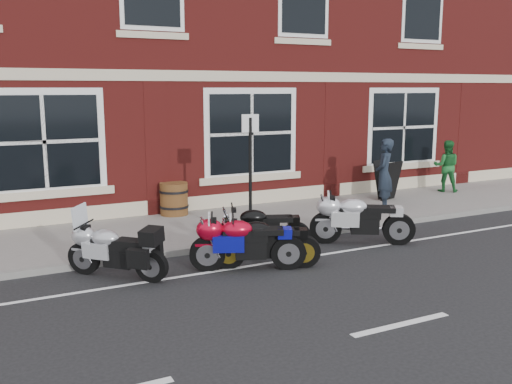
% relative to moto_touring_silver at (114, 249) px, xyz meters
% --- Properties ---
extents(ground, '(80.00, 80.00, 0.00)m').
position_rel_moto_touring_silver_xyz_m(ground, '(2.95, -0.67, -0.50)').
color(ground, black).
rests_on(ground, ground).
extents(sidewalk, '(30.00, 3.00, 0.12)m').
position_rel_moto_touring_silver_xyz_m(sidewalk, '(2.95, 2.33, -0.44)').
color(sidewalk, slate).
rests_on(sidewalk, ground).
extents(kerb, '(30.00, 0.16, 0.12)m').
position_rel_moto_touring_silver_xyz_m(kerb, '(2.95, 0.75, -0.44)').
color(kerb, slate).
rests_on(kerb, ground).
extents(moto_touring_silver, '(1.38, 1.41, 1.22)m').
position_rel_moto_touring_silver_xyz_m(moto_touring_silver, '(0.00, 0.00, 0.00)').
color(moto_touring_silver, black).
rests_on(moto_touring_silver, ground).
extents(moto_sport_red, '(1.90, 0.91, 0.91)m').
position_rel_moto_touring_silver_xyz_m(moto_sport_red, '(2.11, -0.63, 0.02)').
color(moto_sport_red, black).
rests_on(moto_sport_red, ground).
extents(moto_sport_black, '(1.79, 0.89, 0.86)m').
position_rel_moto_touring_silver_xyz_m(moto_sport_black, '(2.45, -0.67, -0.00)').
color(moto_sport_black, black).
rests_on(moto_sport_black, ground).
extents(moto_sport_silver, '(1.87, 1.21, 0.95)m').
position_rel_moto_touring_silver_xyz_m(moto_sport_silver, '(4.91, -0.15, 0.05)').
color(moto_sport_silver, black).
rests_on(moto_sport_silver, ground).
extents(moto_naked_black, '(1.81, 0.81, 0.85)m').
position_rel_moto_touring_silver_xyz_m(moto_naked_black, '(2.84, 0.23, -0.01)').
color(moto_naked_black, black).
rests_on(moto_naked_black, ground).
extents(pedestrian_left, '(0.76, 0.76, 1.77)m').
position_rel_moto_touring_silver_xyz_m(pedestrian_left, '(7.12, 1.82, 0.51)').
color(pedestrian_left, black).
rests_on(pedestrian_left, sidewalk).
extents(pedestrian_right, '(0.92, 0.91, 1.50)m').
position_rel_moto_touring_silver_xyz_m(pedestrian_right, '(10.38, 2.98, 0.38)').
color(pedestrian_right, '#1B6028').
rests_on(pedestrian_right, sidewalk).
extents(a_board_sign, '(0.73, 0.59, 1.06)m').
position_rel_moto_touring_silver_xyz_m(a_board_sign, '(8.08, 2.83, 0.16)').
color(a_board_sign, black).
rests_on(a_board_sign, sidewalk).
extents(barrel_planter, '(0.70, 0.70, 0.78)m').
position_rel_moto_touring_silver_xyz_m(barrel_planter, '(2.27, 3.63, 0.01)').
color(barrel_planter, '#4C2C14').
rests_on(barrel_planter, sidewalk).
extents(parking_sign, '(0.35, 0.07, 2.49)m').
position_rel_moto_touring_silver_xyz_m(parking_sign, '(2.95, 0.88, 1.06)').
color(parking_sign, black).
rests_on(parking_sign, sidewalk).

